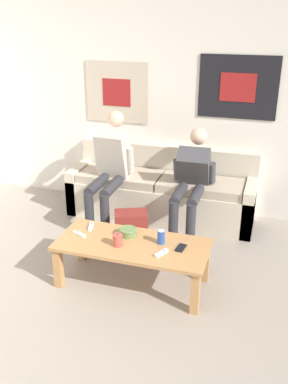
{
  "coord_description": "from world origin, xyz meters",
  "views": [
    {
      "loc": [
        1.47,
        -1.83,
        2.3
      ],
      "look_at": [
        0.34,
        1.78,
        0.67
      ],
      "focal_mm": 40.0,
      "sensor_mm": 36.0,
      "label": 1
    }
  ],
  "objects_px": {
    "coffee_table": "(132,250)",
    "couch": "(161,193)",
    "person_seated_adult": "(110,167)",
    "game_controller_near_left": "(161,253)",
    "backpack": "(131,229)",
    "ceramic_bowl": "(128,231)",
    "game_controller_far_center": "(91,226)",
    "cell_phone": "(181,248)",
    "person_seated_teen": "(191,180)",
    "drink_can_blue": "(161,237)",
    "pillar_candle": "(118,240)",
    "game_controller_near_right": "(79,234)"
  },
  "relations": [
    {
      "from": "coffee_table",
      "to": "couch",
      "type": "bearing_deg",
      "value": 94.99
    },
    {
      "from": "person_seated_adult",
      "to": "game_controller_near_left",
      "type": "distance_m",
      "value": 1.52
    },
    {
      "from": "backpack",
      "to": "game_controller_near_left",
      "type": "bearing_deg",
      "value": -55.4
    },
    {
      "from": "couch",
      "to": "ceramic_bowl",
      "type": "bearing_deg",
      "value": -88.18
    },
    {
      "from": "person_seated_adult",
      "to": "game_controller_far_center",
      "type": "relative_size",
      "value": 8.57
    },
    {
      "from": "game_controller_near_left",
      "to": "cell_phone",
      "type": "relative_size",
      "value": 1.01
    },
    {
      "from": "cell_phone",
      "to": "person_seated_adult",
      "type": "bearing_deg",
      "value": 135.47
    },
    {
      "from": "person_seated_teen",
      "to": "cell_phone",
      "type": "height_order",
      "value": "person_seated_teen"
    },
    {
      "from": "cell_phone",
      "to": "person_seated_teen",
      "type": "bearing_deg",
      "value": 97.37
    },
    {
      "from": "couch",
      "to": "person_seated_adult",
      "type": "xyz_separation_m",
      "value": [
        -0.5,
        -0.35,
        0.39
      ]
    },
    {
      "from": "person_seated_adult",
      "to": "drink_can_blue",
      "type": "relative_size",
      "value": 10.22
    },
    {
      "from": "person_seated_teen",
      "to": "ceramic_bowl",
      "type": "xyz_separation_m",
      "value": [
        -0.37,
        -1.0,
        -0.17
      ]
    },
    {
      "from": "person_seated_teen",
      "to": "ceramic_bowl",
      "type": "distance_m",
      "value": 1.08
    },
    {
      "from": "person_seated_teen",
      "to": "couch",
      "type": "bearing_deg",
      "value": 143.02
    },
    {
      "from": "couch",
      "to": "person_seated_adult",
      "type": "distance_m",
      "value": 0.73
    },
    {
      "from": "person_seated_adult",
      "to": "game_controller_near_left",
      "type": "relative_size",
      "value": 8.78
    },
    {
      "from": "pillar_candle",
      "to": "cell_phone",
      "type": "xyz_separation_m",
      "value": [
        0.53,
        0.12,
        -0.05
      ]
    },
    {
      "from": "person_seated_teen",
      "to": "game_controller_far_center",
      "type": "height_order",
      "value": "person_seated_teen"
    },
    {
      "from": "game_controller_far_center",
      "to": "couch",
      "type": "bearing_deg",
      "value": 75.15
    },
    {
      "from": "ceramic_bowl",
      "to": "game_controller_far_center",
      "type": "bearing_deg",
      "value": 174.95
    },
    {
      "from": "couch",
      "to": "cell_phone",
      "type": "distance_m",
      "value": 1.5
    },
    {
      "from": "couch",
      "to": "coffee_table",
      "type": "xyz_separation_m",
      "value": [
        0.12,
        -1.43,
        0.06
      ]
    },
    {
      "from": "backpack",
      "to": "cell_phone",
      "type": "relative_size",
      "value": 2.75
    },
    {
      "from": "ceramic_bowl",
      "to": "cell_phone",
      "type": "height_order",
      "value": "ceramic_bowl"
    },
    {
      "from": "game_controller_far_center",
      "to": "game_controller_near_right",
      "type": "bearing_deg",
      "value": -103.69
    },
    {
      "from": "backpack",
      "to": "ceramic_bowl",
      "type": "xyz_separation_m",
      "value": [
        0.16,
        -0.56,
        0.28
      ]
    },
    {
      "from": "pillar_candle",
      "to": "game_controller_far_center",
      "type": "xyz_separation_m",
      "value": [
        -0.36,
        0.23,
        -0.04
      ]
    },
    {
      "from": "person_seated_adult",
      "to": "game_controller_near_right",
      "type": "height_order",
      "value": "person_seated_adult"
    },
    {
      "from": "backpack",
      "to": "game_controller_far_center",
      "type": "distance_m",
      "value": 0.62
    },
    {
      "from": "backpack",
      "to": "pillar_candle",
      "type": "bearing_deg",
      "value": -79.4
    },
    {
      "from": "person_seated_teen",
      "to": "game_controller_near_right",
      "type": "bearing_deg",
      "value": -124.83
    },
    {
      "from": "ceramic_bowl",
      "to": "game_controller_near_right",
      "type": "bearing_deg",
      "value": -162.31
    },
    {
      "from": "ceramic_bowl",
      "to": "pillar_candle",
      "type": "xyz_separation_m",
      "value": [
        -0.02,
        -0.2,
        0.01
      ]
    },
    {
      "from": "drink_can_blue",
      "to": "pillar_candle",
      "type": "bearing_deg",
      "value": -156.34
    },
    {
      "from": "person_seated_adult",
      "to": "person_seated_teen",
      "type": "xyz_separation_m",
      "value": [
        0.91,
        0.04,
        -0.06
      ]
    },
    {
      "from": "backpack",
      "to": "pillar_candle",
      "type": "relative_size",
      "value": 3.3
    },
    {
      "from": "pillar_candle",
      "to": "game_controller_near_right",
      "type": "distance_m",
      "value": 0.4
    },
    {
      "from": "coffee_table",
      "to": "game_controller_near_left",
      "type": "distance_m",
      "value": 0.32
    },
    {
      "from": "game_controller_far_center",
      "to": "cell_phone",
      "type": "xyz_separation_m",
      "value": [
        0.89,
        -0.12,
        -0.01
      ]
    },
    {
      "from": "game_controller_near_left",
      "to": "game_controller_far_center",
      "type": "bearing_deg",
      "value": 161.04
    },
    {
      "from": "couch",
      "to": "game_controller_near_right",
      "type": "xyz_separation_m",
      "value": [
        -0.38,
        -1.44,
        0.14
      ]
    },
    {
      "from": "cell_phone",
      "to": "drink_can_blue",
      "type": "bearing_deg",
      "value": 169.4
    },
    {
      "from": "drink_can_blue",
      "to": "coffee_table",
      "type": "bearing_deg",
      "value": -162.76
    },
    {
      "from": "person_seated_teen",
      "to": "backpack",
      "type": "bearing_deg",
      "value": -140.26
    },
    {
      "from": "game_controller_near_right",
      "to": "game_controller_far_center",
      "type": "relative_size",
      "value": 0.99
    },
    {
      "from": "coffee_table",
      "to": "cell_phone",
      "type": "distance_m",
      "value": 0.43
    },
    {
      "from": "pillar_candle",
      "to": "game_controller_far_center",
      "type": "height_order",
      "value": "pillar_candle"
    },
    {
      "from": "person_seated_teen",
      "to": "drink_can_blue",
      "type": "bearing_deg",
      "value": -92.52
    },
    {
      "from": "coffee_table",
      "to": "cell_phone",
      "type": "bearing_deg",
      "value": 5.3
    },
    {
      "from": "person_seated_adult",
      "to": "game_controller_far_center",
      "type": "distance_m",
      "value": 0.97
    }
  ]
}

